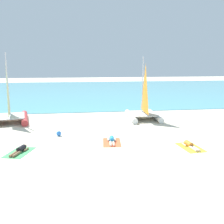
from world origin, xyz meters
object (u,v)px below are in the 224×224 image
at_px(sailboat_white, 143,110).
at_px(towel_left, 20,152).
at_px(sailboat_red, 10,112).
at_px(sunbather_middle, 112,140).
at_px(sunbather_left, 20,150).
at_px(beach_ball, 59,133).
at_px(towel_middle, 112,142).
at_px(sunbather_right, 190,145).
at_px(towel_right, 190,147).

bearing_deg(sailboat_white, towel_left, -138.35).
distance_m(sailboat_red, sunbather_middle, 10.21).
relative_size(sunbather_left, beach_ball, 4.57).
bearing_deg(sunbather_middle, towel_middle, -90.00).
height_order(sailboat_red, sunbather_right, sailboat_red).
bearing_deg(towel_right, sailboat_red, 145.83).
distance_m(sailboat_white, towel_middle, 7.41).
xyz_separation_m(towel_left, sunbather_left, (0.02, 0.06, 0.13)).
bearing_deg(sailboat_white, sunbather_middle, -118.10).
bearing_deg(sailboat_red, towel_right, -45.07).
bearing_deg(towel_middle, towel_right, -19.47).
height_order(sunbather_left, sunbather_right, same).
bearing_deg(sunbather_middle, towel_right, -14.49).
xyz_separation_m(towel_left, beach_ball, (1.98, 3.07, 0.16)).
distance_m(towel_right, beach_ball, 8.68).
bearing_deg(sailboat_red, towel_middle, -51.87).
height_order(towel_middle, towel_right, same).
bearing_deg(towel_middle, sailboat_red, 139.03).
xyz_separation_m(sailboat_red, sunbather_middle, (7.73, -6.64, -0.73)).
bearing_deg(towel_left, sunbather_right, -2.61).
bearing_deg(sunbather_right, towel_middle, 156.35).
distance_m(sailboat_white, towel_right, 8.03).
xyz_separation_m(towel_middle, towel_right, (4.50, -1.59, 0.00)).
distance_m(sunbather_left, sunbather_middle, 5.48).
bearing_deg(towel_left, sunbather_middle, 11.92).
distance_m(sunbather_left, beach_ball, 3.58).
bearing_deg(sunbather_right, sunbather_middle, 155.57).
bearing_deg(towel_left, sailboat_red, 106.69).
bearing_deg(towel_left, sailboat_white, 39.21).
bearing_deg(sunbather_right, towel_right, -90.00).
relative_size(sailboat_white, towel_middle, 2.87).
relative_size(towel_left, sunbather_right, 1.21).
relative_size(sailboat_red, beach_ball, 17.12).
distance_m(sailboat_white, sunbather_left, 11.72).
xyz_separation_m(sunbather_left, beach_ball, (1.96, 3.00, 0.04)).
distance_m(sailboat_red, towel_middle, 10.26).
xyz_separation_m(sunbather_right, beach_ball, (-7.90, 3.52, 0.04)).
height_order(sailboat_red, towel_right, sailboat_red).
bearing_deg(towel_middle, sunbather_left, -169.36).
xyz_separation_m(sailboat_white, towel_right, (0.78, -7.95, -0.81)).
height_order(sunbather_left, beach_ball, beach_ball).
height_order(sailboat_red, towel_left, sailboat_red).
relative_size(sailboat_red, sunbather_right, 3.68).
distance_m(sunbather_middle, sunbather_right, 4.76).
distance_m(sailboat_white, towel_left, 11.78).
height_order(sailboat_red, sailboat_white, sailboat_red).
relative_size(towel_left, sunbather_left, 1.23).
relative_size(towel_left, sunbather_middle, 1.21).
xyz_separation_m(towel_right, sunbather_right, (-0.01, 0.07, 0.13)).
height_order(towel_middle, beach_ball, beach_ball).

